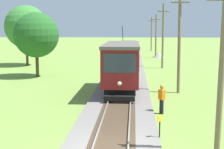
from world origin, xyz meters
TOP-DOWN VIEW (x-y plane):
  - sleeper_bed at (0.00, 0.00)m, footprint 2.04×120.00m
  - rail_left at (-0.72, 0.00)m, footprint 0.07×120.00m
  - rail_right at (0.72, 0.00)m, footprint 0.07×120.00m
  - red_tram at (0.00, 12.21)m, footprint 2.60×8.54m
  - freight_car at (0.00, 40.95)m, footprint 2.40×5.20m
  - utility_pole_foreground at (4.36, 0.07)m, footprint 1.40×0.61m
  - utility_pole_near_tram at (4.36, 12.82)m, footprint 1.40×0.64m
  - utility_pole_mid at (4.36, 27.69)m, footprint 1.40×0.46m
  - utility_pole_far at (4.36, 40.62)m, footprint 1.40×0.46m
  - utility_pole_distant at (4.36, 54.88)m, footprint 1.40×0.36m
  - trackside_signal_marker at (2.10, 1.49)m, footprint 0.21×0.21m
  - gravel_pile at (4.83, 40.84)m, footprint 2.06×2.06m
  - track_worker at (2.56, 6.25)m, footprint 0.41×0.45m
  - tree_right_near at (-8.78, 19.92)m, footprint 4.49×4.49m
  - tree_right_far at (-12.80, 29.32)m, footprint 5.46×5.46m

SIDE VIEW (x-z plane):
  - sleeper_bed at x=0.00m, z-range 0.18..0.19m
  - rail_left at x=-0.72m, z-range 0.18..0.32m
  - rail_right at x=0.72m, z-range 0.18..0.32m
  - gravel_pile at x=4.83m, z-range 0.00..0.89m
  - trackside_signal_marker at x=2.10m, z-range 0.08..1.26m
  - track_worker at x=2.56m, z-range 0.09..1.88m
  - freight_car at x=0.00m, z-range 0.40..2.71m
  - red_tram at x=0.00m, z-range -0.20..4.59m
  - utility_pole_distant at x=4.36m, z-range 0.10..6.88m
  - utility_pole_far at x=4.36m, z-range 0.10..6.93m
  - utility_pole_foreground at x=4.36m, z-range 0.10..7.10m
  - utility_pole_mid at x=4.36m, z-range 0.10..7.79m
  - utility_pole_near_tram at x=4.36m, z-range 0.10..7.91m
  - tree_right_near at x=-8.78m, z-range 0.98..7.44m
  - tree_right_far at x=-12.80m, z-range 1.11..8.80m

